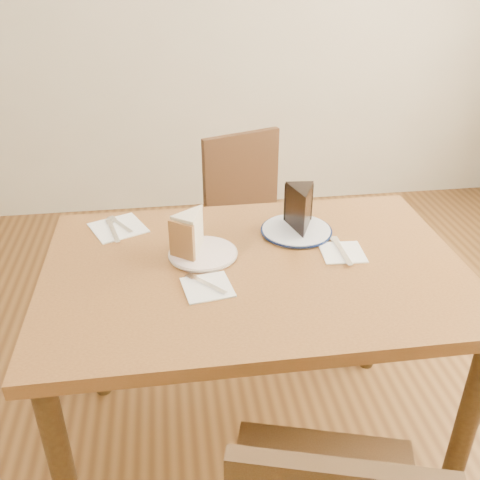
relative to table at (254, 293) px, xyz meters
name	(u,v)px	position (x,y,z in m)	size (l,w,h in m)	color
ground	(252,444)	(0.00, 0.00, -0.65)	(4.00, 4.00, 0.00)	#4B2D14
table	(254,293)	(0.00, 0.00, 0.00)	(1.20, 0.80, 0.75)	brown
chair_far	(255,226)	(0.13, 0.75, -0.18)	(0.54, 0.54, 0.85)	black
plate_cream	(203,254)	(-0.14, 0.07, 0.10)	(0.19, 0.19, 0.01)	white
plate_navy	(296,231)	(0.16, 0.17, 0.10)	(0.22, 0.22, 0.01)	white
carrot_cake	(193,232)	(-0.17, 0.10, 0.17)	(0.08, 0.11, 0.11)	beige
chocolate_cake	(301,211)	(0.17, 0.17, 0.17)	(0.09, 0.12, 0.12)	black
napkin_cream	(208,287)	(-0.14, -0.10, 0.10)	(0.13, 0.13, 0.00)	white
napkin_navy	(342,252)	(0.27, 0.03, 0.10)	(0.12, 0.12, 0.00)	white
napkin_spare	(118,228)	(-0.40, 0.28, 0.10)	(0.16, 0.16, 0.00)	white
fork_cream	(206,284)	(-0.15, -0.09, 0.10)	(0.01, 0.14, 0.00)	silver
knife_navy	(342,251)	(0.27, 0.03, 0.10)	(0.02, 0.17, 0.00)	silver
fork_spare	(120,225)	(-0.39, 0.29, 0.10)	(0.01, 0.14, 0.00)	silver
knife_spare	(113,231)	(-0.41, 0.25, 0.10)	(0.01, 0.16, 0.00)	silver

